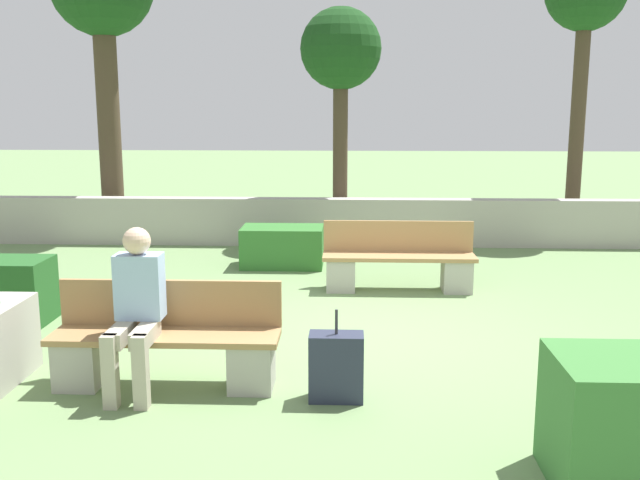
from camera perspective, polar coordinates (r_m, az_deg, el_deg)
ground_plane at (r=7.39m, az=3.89°, el=-7.63°), size 60.00×60.00×0.00m
perimeter_wall at (r=11.97m, az=3.35°, el=1.44°), size 14.09×0.30×0.79m
bench_front at (r=6.17m, az=-12.19°, el=-8.35°), size 1.91×0.48×0.86m
bench_left_side at (r=9.13m, az=6.31°, el=-1.92°), size 1.93×0.49×0.86m
person_seated_man at (r=5.97m, az=-14.52°, el=-4.88°), size 0.38×0.64×1.36m
hedge_block_near_left at (r=10.43m, az=-3.02°, el=-0.53°), size 1.18×0.71×0.58m
suitcase at (r=5.77m, az=1.31°, el=-10.11°), size 0.43×0.23×0.75m
tree_center_left at (r=12.24m, az=1.67°, el=14.50°), size 1.36×1.36×3.93m
tree_center_right at (r=13.51m, az=20.47°, el=17.37°), size 1.37×1.37×4.93m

